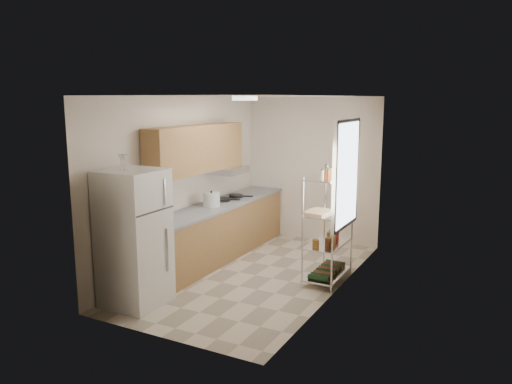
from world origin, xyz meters
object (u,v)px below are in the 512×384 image
refrigerator (134,238)px  rice_cooker (211,199)px  espresso_machine (342,197)px  frying_pan_large (222,200)px  cutting_board (319,212)px

refrigerator → rice_cooker: (-0.05, 1.86, 0.15)m
refrigerator → rice_cooker: refrigerator is taller
rice_cooker → espresso_machine: size_ratio=0.89×
frying_pan_large → cutting_board: cutting_board is taller
rice_cooker → frying_pan_large: bearing=98.8°
refrigerator → frying_pan_large: size_ratio=6.41×
frying_pan_large → espresso_machine: bearing=-25.3°
cutting_board → espresso_machine: (0.18, 0.47, 0.14)m
rice_cooker → refrigerator: bearing=-88.6°
refrigerator → cutting_board: size_ratio=4.16×
refrigerator → rice_cooker: size_ratio=6.45×
frying_pan_large → espresso_machine: size_ratio=0.89×
frying_pan_large → cutting_board: (1.89, -0.52, 0.10)m
espresso_machine → cutting_board: bearing=-100.8°
espresso_machine → frying_pan_large: bearing=-171.4°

